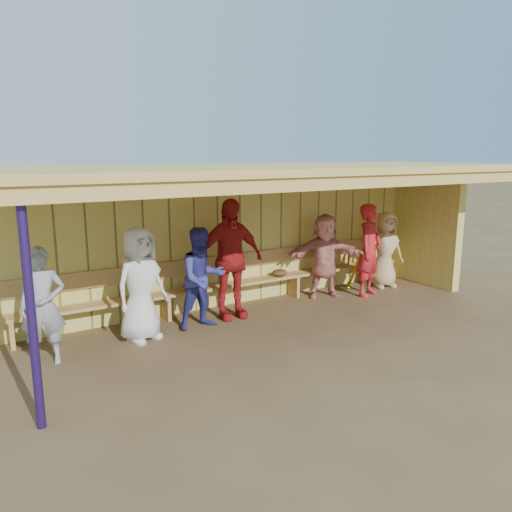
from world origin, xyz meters
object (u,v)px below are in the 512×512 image
(player_a, at_px, (43,306))
(player_b, at_px, (141,284))
(bench, at_px, (233,277))
(player_g, at_px, (369,250))
(player_d, at_px, (230,259))
(player_h, at_px, (385,250))
(player_c, at_px, (202,278))
(player_f, at_px, (325,256))

(player_a, relative_size, player_b, 0.92)
(bench, bearing_deg, player_a, -165.15)
(player_g, bearing_deg, player_d, 151.80)
(player_h, bearing_deg, player_c, -164.14)
(player_f, bearing_deg, player_a, -150.67)
(player_d, relative_size, bench, 0.26)
(player_b, height_order, player_g, player_g)
(player_d, distance_m, player_f, 2.12)
(player_b, distance_m, player_c, 0.99)
(player_c, bearing_deg, player_h, 2.39)
(player_d, distance_m, player_h, 3.62)
(player_b, xyz_separation_m, player_g, (4.47, -0.02, 0.04))
(player_b, relative_size, player_c, 1.06)
(player_g, bearing_deg, player_h, -1.86)
(player_b, bearing_deg, player_d, -12.62)
(player_b, bearing_deg, bench, 0.01)
(player_a, distance_m, player_h, 6.55)
(bench, bearing_deg, player_f, -12.19)
(player_b, relative_size, player_d, 0.84)
(player_f, height_order, player_h, player_f)
(player_a, distance_m, player_c, 2.34)
(player_a, xyz_separation_m, bench, (3.27, 0.87, -0.24))
(player_b, relative_size, player_g, 0.95)
(player_d, bearing_deg, bench, 60.30)
(player_a, relative_size, bench, 0.20)
(player_f, xyz_separation_m, player_h, (1.51, -0.07, -0.02))
(player_a, xyz_separation_m, player_c, (2.33, 0.16, 0.02))
(player_h, bearing_deg, player_d, -166.83)
(player_g, bearing_deg, player_a, 157.75)
(player_b, xyz_separation_m, player_f, (3.69, 0.34, -0.04))
(player_a, relative_size, player_d, 0.78)
(player_g, bearing_deg, player_f, 131.86)
(player_f, distance_m, player_g, 0.87)
(player_a, distance_m, bench, 3.39)
(player_g, xyz_separation_m, player_h, (0.72, 0.29, -0.11))
(player_b, relative_size, player_f, 1.05)
(player_c, distance_m, player_g, 3.49)
(player_c, relative_size, player_g, 0.90)
(bench, bearing_deg, player_d, -124.51)
(player_h, distance_m, bench, 3.31)
(player_d, height_order, player_g, player_d)
(player_b, xyz_separation_m, player_c, (0.99, 0.02, -0.05))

